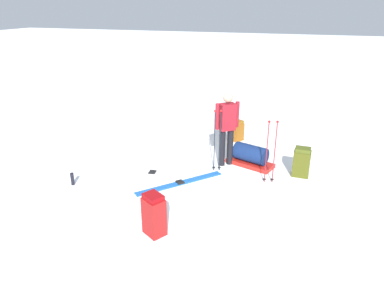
# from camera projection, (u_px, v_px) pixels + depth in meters

# --- Properties ---
(ground_plane) EXTENTS (80.00, 80.00, 0.00)m
(ground_plane) POSITION_uv_depth(u_px,v_px,m) (192.00, 174.00, 7.77)
(ground_plane) COLOR white
(skier_standing) EXTENTS (0.46, 0.39, 1.70)m
(skier_standing) POSITION_uv_depth(u_px,v_px,m) (227.00, 125.00, 7.87)
(skier_standing) COLOR black
(skier_standing) RESTS_ON ground_plane
(ski_pair_near) EXTENTS (1.73, 0.38, 0.05)m
(ski_pair_near) POSITION_uv_depth(u_px,v_px,m) (152.00, 173.00, 7.77)
(ski_pair_near) COLOR silver
(ski_pair_near) RESTS_ON ground_plane
(ski_pair_far) EXTENTS (1.43, 1.57, 0.05)m
(ski_pair_far) POSITION_uv_depth(u_px,v_px,m) (180.00, 183.00, 7.34)
(ski_pair_far) COLOR #1C58AC
(ski_pair_far) RESTS_ON ground_plane
(backpack_large_dark) EXTENTS (0.38, 0.39, 0.56)m
(backpack_large_dark) POSITION_uv_depth(u_px,v_px,m) (237.00, 131.00, 9.57)
(backpack_large_dark) COLOR #905116
(backpack_large_dark) RESTS_ON ground_plane
(backpack_bright) EXTENTS (0.42, 0.40, 0.71)m
(backpack_bright) POSITION_uv_depth(u_px,v_px,m) (154.00, 215.00, 5.63)
(backpack_bright) COLOR #A11B1A
(backpack_bright) RESTS_ON ground_plane
(backpack_small_spare) EXTENTS (0.35, 0.28, 0.64)m
(backpack_small_spare) POSITION_uv_depth(u_px,v_px,m) (301.00, 162.00, 7.57)
(backpack_small_spare) COLOR #474A14
(backpack_small_spare) RESTS_ON ground_plane
(ski_poles_planted_near) EXTENTS (0.19, 0.11, 1.40)m
(ski_poles_planted_near) POSITION_uv_depth(u_px,v_px,m) (217.00, 138.00, 7.66)
(ski_poles_planted_near) COLOR black
(ski_poles_planted_near) RESTS_ON ground_plane
(ski_poles_planted_far) EXTENTS (0.23, 0.12, 1.35)m
(ski_poles_planted_far) POSITION_uv_depth(u_px,v_px,m) (271.00, 149.00, 7.14)
(ski_poles_planted_far) COLOR maroon
(ski_poles_planted_far) RESTS_ON ground_plane
(gear_sled) EXTENTS (1.15, 0.77, 0.49)m
(gear_sled) POSITION_uv_depth(u_px,v_px,m) (250.00, 156.00, 8.10)
(gear_sled) COLOR red
(gear_sled) RESTS_ON ground_plane
(thermos_bottle) EXTENTS (0.07, 0.07, 0.26)m
(thermos_bottle) POSITION_uv_depth(u_px,v_px,m) (72.00, 179.00, 7.25)
(thermos_bottle) COLOR black
(thermos_bottle) RESTS_ON ground_plane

